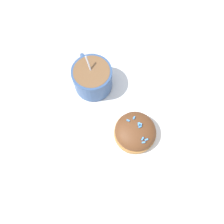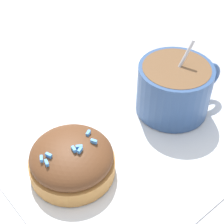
# 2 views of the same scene
# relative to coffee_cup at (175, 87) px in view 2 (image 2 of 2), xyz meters

# --- Properties ---
(ground_plane) EXTENTS (3.00, 3.00, 0.00)m
(ground_plane) POSITION_rel_coffee_cup_xyz_m (0.08, -0.01, -0.04)
(ground_plane) COLOR #B2B2B7
(paper_napkin) EXTENTS (0.33, 0.31, 0.00)m
(paper_napkin) POSITION_rel_coffee_cup_xyz_m (0.08, -0.01, -0.04)
(paper_napkin) COLOR white
(paper_napkin) RESTS_ON ground_plane
(coffee_cup) EXTENTS (0.12, 0.10, 0.10)m
(coffee_cup) POSITION_rel_coffee_cup_xyz_m (0.00, 0.00, 0.00)
(coffee_cup) COLOR #335184
(coffee_cup) RESTS_ON paper_napkin
(frosted_pastry) EXTENTS (0.10, 0.10, 0.05)m
(frosted_pastry) POSITION_rel_coffee_cup_xyz_m (0.16, -0.01, -0.02)
(frosted_pastry) COLOR #C18442
(frosted_pastry) RESTS_ON paper_napkin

